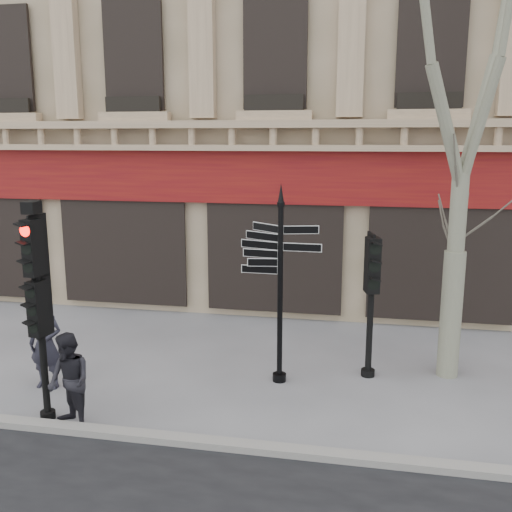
{
  "coord_description": "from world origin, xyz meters",
  "views": [
    {
      "loc": [
        2.21,
        -8.89,
        4.52
      ],
      "look_at": [
        0.37,
        0.6,
        2.52
      ],
      "focal_mm": 40.0,
      "sensor_mm": 36.0,
      "label": 1
    }
  ],
  "objects_px": {
    "plane_tree": "(473,11)",
    "pedestrian_a": "(46,343)",
    "traffic_signal_main": "(38,285)",
    "pedestrian_b": "(69,381)",
    "traffic_signal_secondary": "(372,281)",
    "fingerpost": "(280,251)"
  },
  "relations": [
    {
      "from": "plane_tree",
      "to": "pedestrian_a",
      "type": "relative_size",
      "value": 5.56
    },
    {
      "from": "pedestrian_a",
      "to": "pedestrian_b",
      "type": "xyz_separation_m",
      "value": [
        1.17,
        -1.3,
        -0.08
      ]
    },
    {
      "from": "traffic_signal_main",
      "to": "plane_tree",
      "type": "distance_m",
      "value": 8.57
    },
    {
      "from": "plane_tree",
      "to": "pedestrian_b",
      "type": "xyz_separation_m",
      "value": [
        -6.15,
        -3.27,
        -5.89
      ]
    },
    {
      "from": "traffic_signal_main",
      "to": "pedestrian_b",
      "type": "relative_size",
      "value": 2.31
    },
    {
      "from": "traffic_signal_secondary",
      "to": "pedestrian_b",
      "type": "height_order",
      "value": "traffic_signal_secondary"
    },
    {
      "from": "traffic_signal_main",
      "to": "pedestrian_b",
      "type": "xyz_separation_m",
      "value": [
        0.53,
        -0.18,
        -1.49
      ]
    },
    {
      "from": "plane_tree",
      "to": "pedestrian_b",
      "type": "bearing_deg",
      "value": -151.99
    },
    {
      "from": "traffic_signal_secondary",
      "to": "plane_tree",
      "type": "distance_m",
      "value": 5.0
    },
    {
      "from": "traffic_signal_secondary",
      "to": "pedestrian_b",
      "type": "distance_m",
      "value": 5.6
    },
    {
      "from": "fingerpost",
      "to": "traffic_signal_main",
      "type": "distance_m",
      "value": 4.15
    },
    {
      "from": "traffic_signal_main",
      "to": "pedestrian_a",
      "type": "relative_size",
      "value": 2.1
    },
    {
      "from": "pedestrian_b",
      "to": "plane_tree",
      "type": "bearing_deg",
      "value": 62.69
    },
    {
      "from": "traffic_signal_secondary",
      "to": "pedestrian_a",
      "type": "height_order",
      "value": "traffic_signal_secondary"
    },
    {
      "from": "fingerpost",
      "to": "traffic_signal_secondary",
      "type": "xyz_separation_m",
      "value": [
        1.65,
        0.56,
        -0.61
      ]
    },
    {
      "from": "fingerpost",
      "to": "pedestrian_b",
      "type": "distance_m",
      "value": 4.19
    },
    {
      "from": "plane_tree",
      "to": "pedestrian_a",
      "type": "height_order",
      "value": "plane_tree"
    },
    {
      "from": "pedestrian_b",
      "to": "fingerpost",
      "type": "bearing_deg",
      "value": 73.21
    },
    {
      "from": "traffic_signal_secondary",
      "to": "pedestrian_a",
      "type": "relative_size",
      "value": 1.6
    },
    {
      "from": "pedestrian_a",
      "to": "pedestrian_b",
      "type": "height_order",
      "value": "pedestrian_a"
    },
    {
      "from": "fingerpost",
      "to": "traffic_signal_secondary",
      "type": "height_order",
      "value": "fingerpost"
    },
    {
      "from": "fingerpost",
      "to": "pedestrian_a",
      "type": "height_order",
      "value": "fingerpost"
    }
  ]
}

